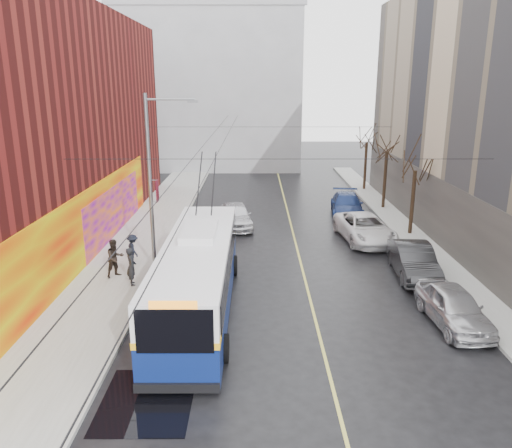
{
  "coord_description": "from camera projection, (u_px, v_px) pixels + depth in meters",
  "views": [
    {
      "loc": [
        -1.01,
        -14.76,
        9.44
      ],
      "look_at": [
        -0.95,
        8.64,
        2.83
      ],
      "focal_mm": 35.0,
      "sensor_mm": 36.0,
      "label": 1
    }
  ],
  "objects": [
    {
      "name": "pedestrian_c",
      "position": [
        133.0,
        249.0,
        26.47
      ],
      "size": [
        1.06,
        1.2,
        1.61
      ],
      "primitive_type": "imported",
      "rotation": [
        0.0,
        0.0,
        2.13
      ],
      "color": "black",
      "rests_on": "sidewalk_left"
    },
    {
      "name": "parked_car_c",
      "position": [
        365.0,
        228.0,
        30.86
      ],
      "size": [
        3.37,
        6.15,
        1.63
      ],
      "primitive_type": "imported",
      "rotation": [
        0.0,
        0.0,
        0.12
      ],
      "color": "white",
      "rests_on": "ground"
    },
    {
      "name": "parked_car_a",
      "position": [
        454.0,
        307.0,
        20.05
      ],
      "size": [
        2.12,
        4.68,
        1.56
      ],
      "primitive_type": "imported",
      "rotation": [
        0.0,
        0.0,
        0.06
      ],
      "color": "#B9BABE",
      "rests_on": "ground"
    },
    {
      "name": "streetlight_pole",
      "position": [
        153.0,
        178.0,
        25.07
      ],
      "size": [
        2.65,
        0.6,
        9.0
      ],
      "color": "slate",
      "rests_on": "ground"
    },
    {
      "name": "pedestrian_b",
      "position": [
        115.0,
        258.0,
        24.67
      ],
      "size": [
        1.18,
        1.17,
        1.92
      ],
      "primitive_type": "imported",
      "rotation": [
        0.0,
        0.0,
        0.76
      ],
      "color": "black",
      "rests_on": "sidewalk_left"
    },
    {
      "name": "pigeons_flying",
      "position": [
        220.0,
        137.0,
        24.85
      ],
      "size": [
        4.76,
        3.6,
        1.95
      ],
      "color": "slate"
    },
    {
      "name": "building_far",
      "position": [
        212.0,
        87.0,
        57.61
      ],
      "size": [
        20.5,
        12.1,
        18.0
      ],
      "color": "gray",
      "rests_on": "ground"
    },
    {
      "name": "parked_car_d",
      "position": [
        347.0,
        205.0,
        36.82
      ],
      "size": [
        2.84,
        5.72,
        1.6
      ],
      "primitive_type": "imported",
      "rotation": [
        0.0,
        0.0,
        -0.11
      ],
      "color": "navy",
      "rests_on": "ground"
    },
    {
      "name": "tree_far",
      "position": [
        367.0,
        134.0,
        44.27
      ],
      "size": [
        3.2,
        3.2,
        6.57
      ],
      "color": "black",
      "rests_on": "ground"
    },
    {
      "name": "parked_car_b",
      "position": [
        413.0,
        261.0,
        25.13
      ],
      "size": [
        2.05,
        5.12,
        1.65
      ],
      "primitive_type": "imported",
      "rotation": [
        0.0,
        0.0,
        -0.06
      ],
      "color": "#28292B",
      "rests_on": "ground"
    },
    {
      "name": "pedestrian_a",
      "position": [
        131.0,
        266.0,
        23.67
      ],
      "size": [
        0.66,
        0.79,
        1.85
      ],
      "primitive_type": "imported",
      "rotation": [
        0.0,
        0.0,
        1.95
      ],
      "color": "black",
      "rests_on": "sidewalk_left"
    },
    {
      "name": "lane_line",
      "position": [
        296.0,
        245.0,
        30.25
      ],
      "size": [
        0.12,
        50.0,
        0.01
      ],
      "primitive_type": "cube",
      "color": "#BFB74C",
      "rests_on": "ground"
    },
    {
      "name": "ground",
      "position": [
        285.0,
        374.0,
        16.78
      ],
      "size": [
        140.0,
        140.0,
        0.0
      ],
      "primitive_type": "plane",
      "color": "black",
      "rests_on": "ground"
    },
    {
      "name": "trolleybus",
      "position": [
        198.0,
        274.0,
        21.08
      ],
      "size": [
        3.01,
        12.74,
        6.01
      ],
      "rotation": [
        0.0,
        0.0,
        -0.0
      ],
      "color": "#0B1A53",
      "rests_on": "ground"
    },
    {
      "name": "tree_near",
      "position": [
        416.0,
        158.0,
        30.84
      ],
      "size": [
        3.2,
        3.2,
        6.4
      ],
      "color": "black",
      "rests_on": "ground"
    },
    {
      "name": "tree_mid",
      "position": [
        388.0,
        141.0,
        37.51
      ],
      "size": [
        3.2,
        3.2,
        6.68
      ],
      "color": "black",
      "rests_on": "ground"
    },
    {
      "name": "sidewalk_left",
      "position": [
        132.0,
        255.0,
        28.29
      ],
      "size": [
        4.0,
        60.0,
        0.15
      ],
      "primitive_type": "cube",
      "color": "gray",
      "rests_on": "ground"
    },
    {
      "name": "sidewalk_right",
      "position": [
        431.0,
        254.0,
        28.33
      ],
      "size": [
        2.0,
        60.0,
        0.15
      ],
      "primitive_type": "cube",
      "color": "gray",
      "rests_on": "ground"
    },
    {
      "name": "catenary_wires",
      "position": [
        229.0,
        140.0,
        29.29
      ],
      "size": [
        18.0,
        60.0,
        0.22
      ],
      "color": "black"
    },
    {
      "name": "following_car",
      "position": [
        236.0,
        215.0,
        33.78
      ],
      "size": [
        2.65,
        5.07,
        1.65
      ],
      "primitive_type": "imported",
      "rotation": [
        0.0,
        0.0,
        0.15
      ],
      "color": "silver",
      "rests_on": "ground"
    },
    {
      "name": "puddle",
      "position": [
        147.0,
        401.0,
        15.37
      ],
      "size": [
        2.8,
        3.44,
        0.01
      ],
      "primitive_type": "cube",
      "color": "black",
      "rests_on": "ground"
    }
  ]
}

